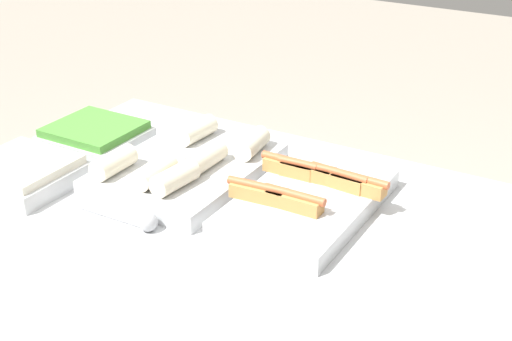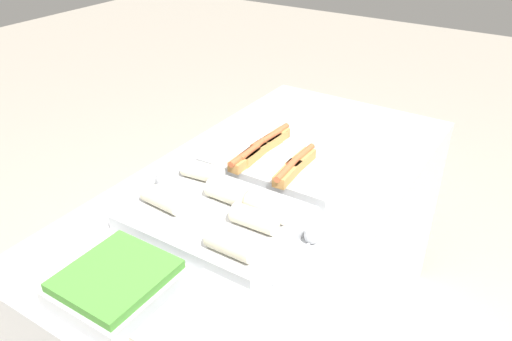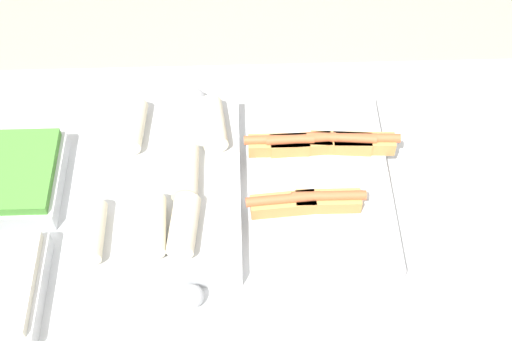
{
  "view_description": "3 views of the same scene",
  "coord_description": "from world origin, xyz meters",
  "px_view_note": "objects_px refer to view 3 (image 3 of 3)",
  "views": [
    {
      "loc": [
        0.78,
        -1.45,
        1.79
      ],
      "look_at": [
        -0.07,
        0.0,
        0.96
      ],
      "focal_mm": 50.0,
      "sensor_mm": 36.0,
      "label": 1
    },
    {
      "loc": [
        -1.26,
        -0.76,
        1.78
      ],
      "look_at": [
        -0.07,
        0.0,
        0.96
      ],
      "focal_mm": 35.0,
      "sensor_mm": 36.0,
      "label": 2
    },
    {
      "loc": [
        -0.11,
        -0.98,
        2.24
      ],
      "look_at": [
        -0.07,
        0.0,
        0.96
      ],
      "focal_mm": 50.0,
      "sensor_mm": 36.0,
      "label": 3
    }
  ],
  "objects_px": {
    "serving_spoon_near": "(184,297)",
    "tray_side_back": "(2,178)",
    "tray_hotdogs": "(321,179)",
    "serving_spoon_far": "(189,99)",
    "tray_wraps": "(159,186)"
  },
  "relations": [
    {
      "from": "tray_hotdogs",
      "to": "serving_spoon_far",
      "type": "relative_size",
      "value": 2.17
    },
    {
      "from": "tray_hotdogs",
      "to": "tray_wraps",
      "type": "relative_size",
      "value": 1.01
    },
    {
      "from": "tray_wraps",
      "to": "serving_spoon_near",
      "type": "relative_size",
      "value": 2.06
    },
    {
      "from": "tray_hotdogs",
      "to": "serving_spoon_far",
      "type": "bearing_deg",
      "value": 138.43
    },
    {
      "from": "serving_spoon_near",
      "to": "tray_side_back",
      "type": "bearing_deg",
      "value": 144.03
    },
    {
      "from": "tray_wraps",
      "to": "tray_hotdogs",
      "type": "bearing_deg",
      "value": 1.66
    },
    {
      "from": "tray_wraps",
      "to": "serving_spoon_far",
      "type": "height_order",
      "value": "tray_wraps"
    },
    {
      "from": "serving_spoon_near",
      "to": "tray_wraps",
      "type": "bearing_deg",
      "value": 103.21
    },
    {
      "from": "tray_hotdogs",
      "to": "tray_wraps",
      "type": "bearing_deg",
      "value": -178.34
    },
    {
      "from": "serving_spoon_far",
      "to": "tray_hotdogs",
      "type": "bearing_deg",
      "value": -41.57
    },
    {
      "from": "serving_spoon_near",
      "to": "serving_spoon_far",
      "type": "distance_m",
      "value": 0.57
    },
    {
      "from": "tray_wraps",
      "to": "tray_side_back",
      "type": "relative_size",
      "value": 1.82
    },
    {
      "from": "tray_side_back",
      "to": "tray_wraps",
      "type": "bearing_deg",
      "value": -5.69
    },
    {
      "from": "tray_hotdogs",
      "to": "tray_wraps",
      "type": "distance_m",
      "value": 0.38
    },
    {
      "from": "serving_spoon_near",
      "to": "serving_spoon_far",
      "type": "xyz_separation_m",
      "value": [
        -0.0,
        0.57,
        0.0
      ]
    }
  ]
}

